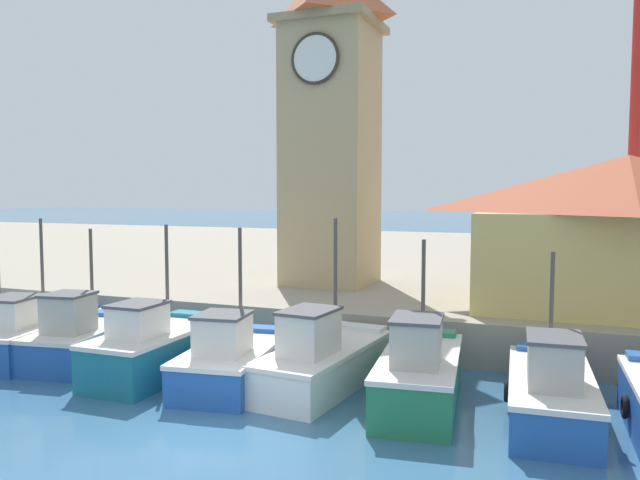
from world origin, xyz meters
name	(u,v)px	position (x,y,z in m)	size (l,w,h in m)	color
ground_plane	(203,441)	(0.00, 0.00, 0.00)	(300.00, 300.00, 0.00)	#386689
quay_wharf	(442,265)	(0.00, 27.35, 0.69)	(120.00, 40.00, 1.38)	#9E937F
fishing_boat_left_outer	(31,334)	(-8.68, 3.83, 0.71)	(2.96, 5.19, 4.33)	#2356A8
fishing_boat_left_inner	(82,339)	(-6.63, 3.84, 0.74)	(2.57, 4.32, 4.05)	#2356A8
fishing_boat_mid_left	(155,348)	(-3.74, 3.51, 0.79)	(2.06, 4.64, 4.25)	#196B7F
fishing_boat_center	(233,359)	(-1.29, 3.57, 0.70)	(2.64, 4.64, 4.21)	#2356A8
fishing_boat_mid_right	(323,360)	(1.03, 4.28, 0.74)	(2.39, 5.34, 4.47)	silver
fishing_boat_right_inner	(419,373)	(3.70, 3.88, 0.79)	(2.39, 5.08, 4.00)	#237A4C
fishing_boat_right_outer	(551,390)	(6.71, 3.94, 0.70)	(2.17, 5.14, 3.79)	#2356A8
clock_tower	(331,117)	(-2.09, 13.25, 8.24)	(3.85, 3.85, 14.66)	tan
warehouse_right	(626,232)	(8.73, 11.03, 3.92)	(9.34, 5.70, 4.96)	tan
port_crane_far	(637,99)	(9.94, 22.66, 9.59)	(2.48, 8.46, 20.83)	maroon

